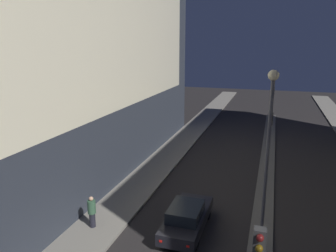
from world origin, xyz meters
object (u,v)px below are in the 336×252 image
traffic_light_far (272,99)px  car_left_lane (187,217)px  street_lamp (269,138)px  traffic_light_mid (270,130)px  pedestrian_on_left_sidewalk (92,211)px

traffic_light_far → car_left_lane: traffic_light_far is taller
street_lamp → car_left_lane: (-3.67, 0.23, -4.58)m
traffic_light_mid → street_lamp: size_ratio=0.57×
pedestrian_on_left_sidewalk → car_left_lane: bearing=16.0°
traffic_light_mid → pedestrian_on_left_sidewalk: bearing=-130.3°
car_left_lane → pedestrian_on_left_sidewalk: (-4.67, -1.34, 0.26)m
street_lamp → car_left_lane: size_ratio=1.78×
street_lamp → car_left_lane: bearing=176.4°
traffic_light_mid → car_left_lane: size_ratio=1.02×
traffic_light_far → car_left_lane: bearing=-99.4°
traffic_light_far → street_lamp: size_ratio=0.57×
street_lamp → traffic_light_mid: bearing=90.0°
traffic_light_mid → pedestrian_on_left_sidewalk: (-8.33, -9.84, -2.52)m
traffic_light_mid → street_lamp: street_lamp is taller
traffic_light_far → traffic_light_mid: bearing=-90.0°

